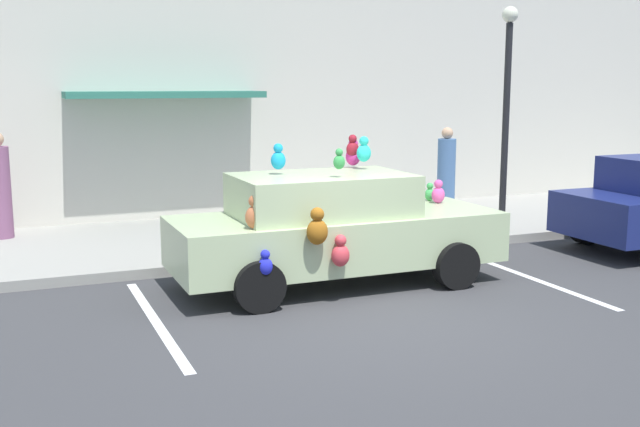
# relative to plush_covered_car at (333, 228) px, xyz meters

# --- Properties ---
(ground_plane) EXTENTS (60.00, 60.00, 0.00)m
(ground_plane) POSITION_rel_plush_covered_car_xyz_m (-0.16, -1.71, -0.80)
(ground_plane) COLOR #38383A
(sidewalk) EXTENTS (24.00, 4.00, 0.15)m
(sidewalk) POSITION_rel_plush_covered_car_xyz_m (-0.16, 3.29, -0.72)
(sidewalk) COLOR gray
(sidewalk) RESTS_ON ground
(storefront_building) EXTENTS (24.00, 1.25, 6.40)m
(storefront_building) POSITION_rel_plush_covered_car_xyz_m (-0.17, 5.43, 2.39)
(storefront_building) COLOR beige
(storefront_building) RESTS_ON ground
(parking_stripe_front) EXTENTS (0.12, 3.60, 0.01)m
(parking_stripe_front) POSITION_rel_plush_covered_car_xyz_m (2.76, -0.71, -0.80)
(parking_stripe_front) COLOR silver
(parking_stripe_front) RESTS_ON ground
(parking_stripe_rear) EXTENTS (0.12, 3.60, 0.01)m
(parking_stripe_rear) POSITION_rel_plush_covered_car_xyz_m (-2.58, -0.71, -0.80)
(parking_stripe_rear) COLOR silver
(parking_stripe_rear) RESTS_ON ground
(plush_covered_car) EXTENTS (4.52, 1.99, 2.03)m
(plush_covered_car) POSITION_rel_plush_covered_car_xyz_m (0.00, 0.00, 0.00)
(plush_covered_car) COLOR #AFC191
(plush_covered_car) RESTS_ON ground
(teddy_bear_on_sidewalk) EXTENTS (0.31, 0.26, 0.59)m
(teddy_bear_on_sidewalk) POSITION_rel_plush_covered_car_xyz_m (1.74, 1.73, -0.38)
(teddy_bear_on_sidewalk) COLOR brown
(teddy_bear_on_sidewalk) RESTS_ON sidewalk
(street_lamp_post) EXTENTS (0.28, 0.28, 3.91)m
(street_lamp_post) POSITION_rel_plush_covered_car_xyz_m (4.10, 1.79, 1.74)
(street_lamp_post) COLOR black
(street_lamp_post) RESTS_ON sidewalk
(pedestrian_near_shopfront) EXTENTS (0.37, 0.37, 1.81)m
(pedestrian_near_shopfront) POSITION_rel_plush_covered_car_xyz_m (-4.20, 4.47, 0.19)
(pedestrian_near_shopfront) COLOR #855075
(pedestrian_near_shopfront) RESTS_ON sidewalk
(pedestrian_walking_past) EXTENTS (0.37, 0.37, 1.72)m
(pedestrian_walking_past) POSITION_rel_plush_covered_car_xyz_m (4.31, 4.01, 0.14)
(pedestrian_walking_past) COLOR #486D9F
(pedestrian_walking_past) RESTS_ON sidewalk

